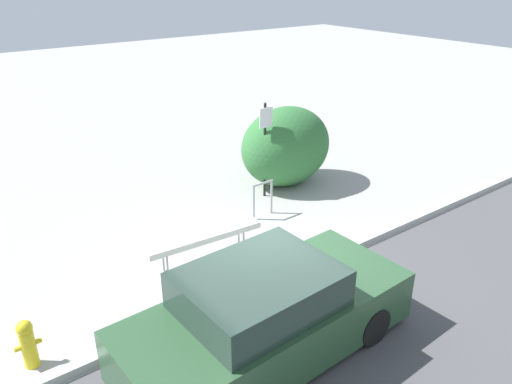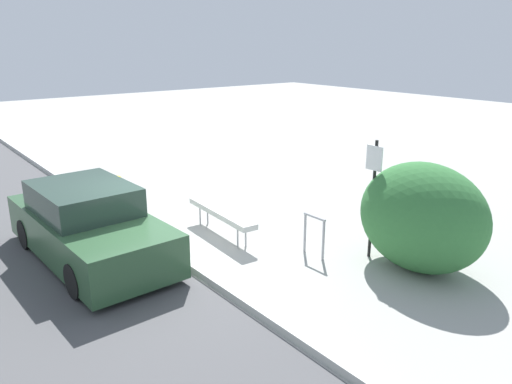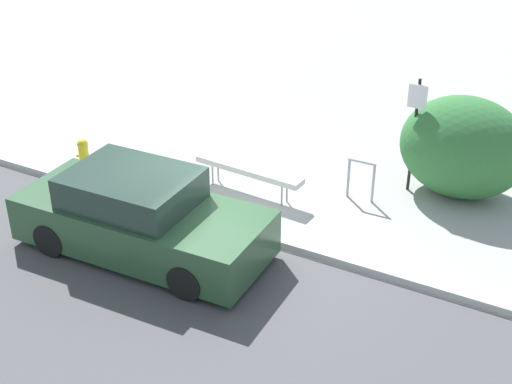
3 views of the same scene
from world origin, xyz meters
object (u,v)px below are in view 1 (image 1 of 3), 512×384
(bench, at_px, (204,237))
(bike_rack, at_px, (263,196))
(fire_hydrant, at_px, (28,342))
(sign_post, at_px, (265,142))
(parked_car_near, at_px, (266,316))

(bench, distance_m, bike_rack, 2.15)
(bench, relative_size, fire_hydrant, 3.02)
(bench, height_order, bike_rack, bike_rack)
(sign_post, xyz_separation_m, parked_car_near, (-3.26, -4.29, -0.73))
(parked_car_near, bearing_deg, fire_hydrant, 145.67)
(bench, bearing_deg, parked_car_near, -98.74)
(fire_hydrant, height_order, parked_car_near, parked_car_near)
(parked_car_near, bearing_deg, bench, 75.51)
(sign_post, distance_m, parked_car_near, 5.44)
(bike_rack, height_order, fire_hydrant, bike_rack)
(bench, bearing_deg, fire_hydrant, -161.51)
(bench, relative_size, bike_rack, 2.80)
(bench, height_order, fire_hydrant, fire_hydrant)
(sign_post, bearing_deg, bike_rack, -130.00)
(bench, distance_m, sign_post, 3.26)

